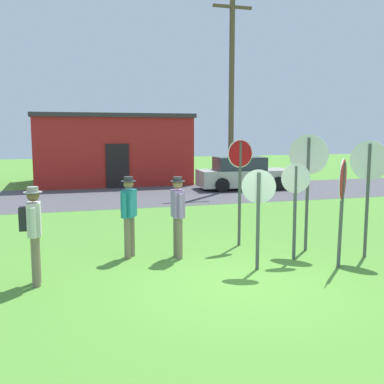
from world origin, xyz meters
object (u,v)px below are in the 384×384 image
at_px(person_with_sunhat, 178,212).
at_px(stop_sign_center_cluster, 258,203).
at_px(utility_pole, 231,90).
at_px(person_holding_notes, 33,228).
at_px(stop_sign_tallest, 240,175).
at_px(stop_sign_leaning_right, 308,170).
at_px(parked_car_on_street, 243,174).
at_px(stop_sign_nearest, 342,194).
at_px(stop_sign_rear_left, 369,177).
at_px(stop_sign_far_back, 295,196).
at_px(person_on_left, 129,212).

bearing_deg(person_with_sunhat, stop_sign_center_cluster, -44.78).
bearing_deg(utility_pole, person_with_sunhat, -116.90).
bearing_deg(person_holding_notes, stop_sign_tallest, 19.33).
bearing_deg(stop_sign_leaning_right, person_with_sunhat, 175.31).
xyz_separation_m(parked_car_on_street, stop_sign_nearest, (-2.99, -11.99, 0.79)).
bearing_deg(stop_sign_rear_left, utility_pole, 83.53).
bearing_deg(person_with_sunhat, utility_pole, 63.10).
bearing_deg(parked_car_on_street, stop_sign_center_cluster, -111.56).
xyz_separation_m(stop_sign_rear_left, person_holding_notes, (-6.71, 0.12, -0.71)).
bearing_deg(utility_pole, stop_sign_tallest, -110.10).
bearing_deg(stop_sign_tallest, stop_sign_center_cluster, -101.79).
xyz_separation_m(stop_sign_far_back, stop_sign_rear_left, (1.55, -0.28, 0.38)).
relative_size(parked_car_on_street, stop_sign_center_cluster, 2.26).
height_order(stop_sign_rear_left, person_holding_notes, stop_sign_rear_left).
height_order(stop_sign_leaning_right, person_on_left, stop_sign_leaning_right).
height_order(parked_car_on_street, stop_sign_leaning_right, stop_sign_leaning_right).
height_order(parked_car_on_street, stop_sign_center_cluster, stop_sign_center_cluster).
bearing_deg(stop_sign_leaning_right, utility_pole, 77.96).
distance_m(parked_car_on_street, person_on_left, 12.19).
height_order(stop_sign_nearest, stop_sign_tallest, stop_sign_tallest).
relative_size(parked_car_on_street, person_on_left, 2.55).
bearing_deg(person_on_left, stop_sign_nearest, -26.45).
bearing_deg(stop_sign_tallest, stop_sign_leaning_right, -34.06).
distance_m(stop_sign_center_cluster, stop_sign_leaning_right, 2.01).
bearing_deg(stop_sign_nearest, stop_sign_rear_left, 27.83).
bearing_deg(person_on_left, stop_sign_rear_left, -16.09).
bearing_deg(parked_car_on_street, person_holding_notes, -127.50).
height_order(utility_pole, stop_sign_leaning_right, utility_pole).
bearing_deg(stop_sign_far_back, stop_sign_rear_left, -10.27).
relative_size(stop_sign_tallest, person_holding_notes, 1.44).
bearing_deg(stop_sign_center_cluster, parked_car_on_street, 68.44).
bearing_deg(stop_sign_center_cluster, stop_sign_rear_left, 3.99).
height_order(parked_car_on_street, person_with_sunhat, person_with_sunhat).
distance_m(person_holding_notes, person_with_sunhat, 3.00).
relative_size(stop_sign_nearest, person_on_left, 1.24).
relative_size(utility_pole, stop_sign_rear_left, 3.48).
distance_m(parked_car_on_street, person_holding_notes, 14.31).
bearing_deg(person_with_sunhat, parked_car_on_street, 60.53).
distance_m(utility_pole, parked_car_on_street, 3.91).
height_order(parked_car_on_street, stop_sign_nearest, stop_sign_nearest).
xyz_separation_m(stop_sign_nearest, stop_sign_leaning_right, (0.05, 1.36, 0.34)).
xyz_separation_m(stop_sign_leaning_right, person_on_left, (-3.91, 0.56, -0.84)).
distance_m(stop_sign_far_back, person_holding_notes, 5.17).
height_order(stop_sign_rear_left, stop_sign_nearest, stop_sign_rear_left).
distance_m(parked_car_on_street, person_with_sunhat, 11.94).
bearing_deg(stop_sign_far_back, utility_pole, 75.51).
bearing_deg(person_with_sunhat, person_holding_notes, -161.33).
bearing_deg(stop_sign_nearest, stop_sign_leaning_right, 88.01).
xyz_separation_m(stop_sign_far_back, stop_sign_tallest, (-0.66, 1.41, 0.32)).
bearing_deg(stop_sign_tallest, person_on_left, -173.64).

